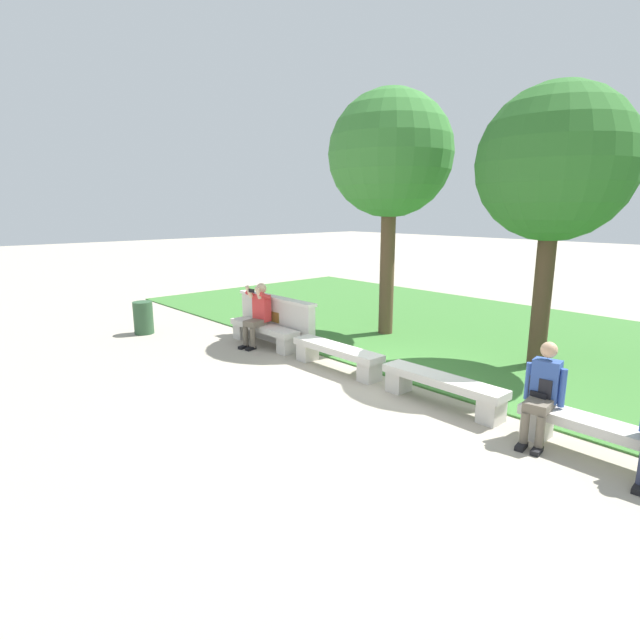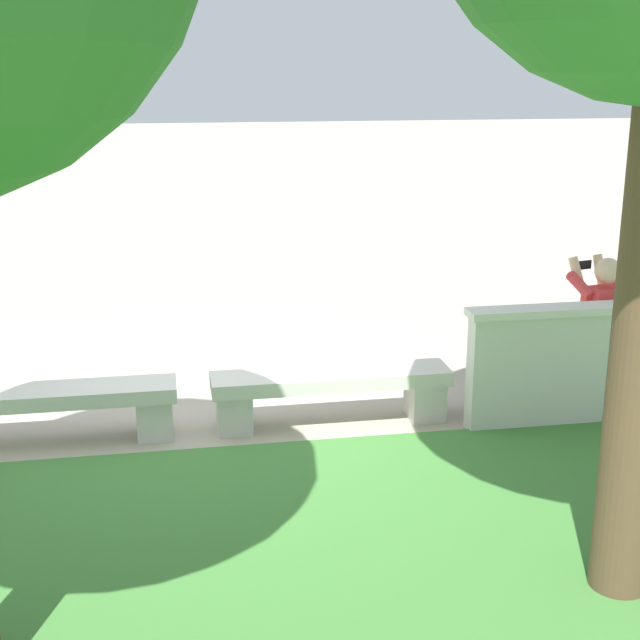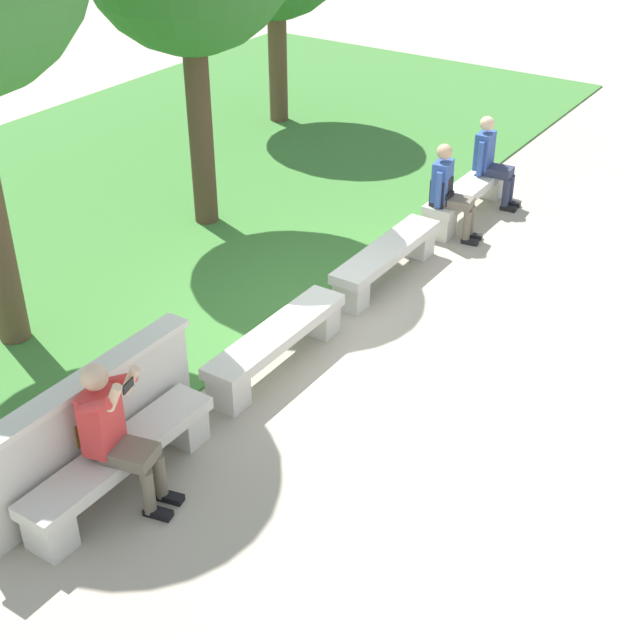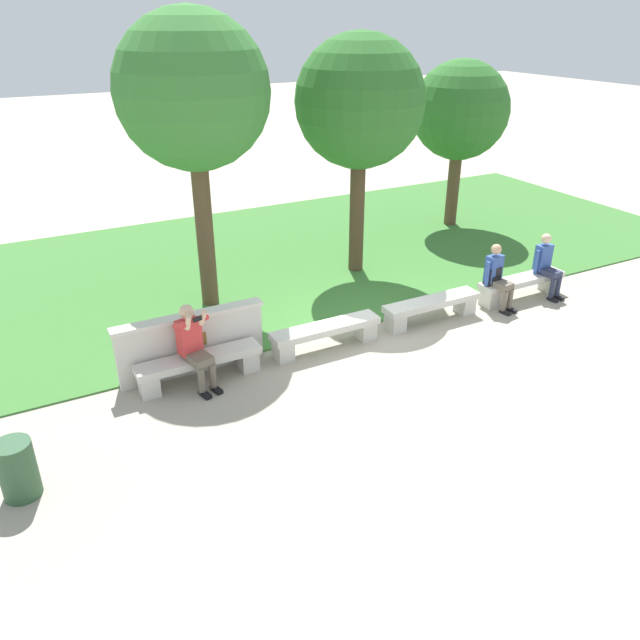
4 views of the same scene
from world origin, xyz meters
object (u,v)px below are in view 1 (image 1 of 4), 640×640
at_px(person_distant, 543,390).
at_px(tree_right_background, 390,156).
at_px(bench_main, 264,332).
at_px(backpack, 542,391).
at_px(bench_mid, 442,386).
at_px(bench_far, 607,437).
at_px(bench_near, 337,354).
at_px(tree_behind_wall, 555,165).
at_px(person_photographer, 258,311).
at_px(trash_bin, 143,318).

xyz_separation_m(person_distant, tree_right_background, (-4.86, 2.73, 3.28)).
distance_m(bench_main, backpack, 5.92).
xyz_separation_m(bench_mid, bench_far, (2.23, 0.00, 0.00)).
height_order(bench_mid, tree_right_background, tree_right_background).
distance_m(bench_far, person_distant, 0.84).
relative_size(bench_near, tree_behind_wall, 0.40).
bearing_deg(tree_behind_wall, person_photographer, -147.54).
height_order(bench_far, person_photographer, person_photographer).
xyz_separation_m(bench_near, trash_bin, (-4.93, -1.47, 0.08)).
bearing_deg(tree_behind_wall, bench_mid, -91.59).
bearing_deg(trash_bin, bench_near, 16.61).
height_order(person_photographer, trash_bin, person_photographer).
distance_m(backpack, tree_right_background, 6.43).
distance_m(person_photographer, tree_behind_wall, 6.16).
bearing_deg(backpack, tree_right_background, 151.27).
bearing_deg(trash_bin, person_photographer, 28.01).
height_order(tree_behind_wall, tree_right_background, tree_right_background).
distance_m(person_distant, tree_behind_wall, 4.35).
xyz_separation_m(bench_mid, backpack, (1.45, 0.02, 0.33)).
relative_size(person_distant, tree_right_background, 0.24).
bearing_deg(bench_main, person_photographer, -134.83).
relative_size(bench_main, bench_near, 1.00).
height_order(bench_near, tree_behind_wall, tree_behind_wall).
bearing_deg(person_distant, bench_main, 179.37).
distance_m(person_photographer, backpack, 5.99).
height_order(backpack, tree_behind_wall, tree_behind_wall).
height_order(backpack, trash_bin, backpack).
height_order(bench_near, person_distant, person_distant).
height_order(bench_main, bench_near, same).
bearing_deg(tree_behind_wall, person_distant, -64.36).
bearing_deg(bench_main, bench_mid, 0.00).
xyz_separation_m(backpack, trash_bin, (-8.61, -1.49, -0.25)).
height_order(bench_near, person_photographer, person_photographer).
xyz_separation_m(bench_mid, person_distant, (1.49, -0.07, 0.37)).
height_order(bench_main, bench_mid, same).
height_order(bench_main, person_photographer, person_photographer).
height_order(bench_near, trash_bin, trash_bin).
bearing_deg(person_photographer, trash_bin, -151.99).
bearing_deg(trash_bin, person_distant, 9.23).
height_order(bench_mid, person_photographer, person_photographer).
bearing_deg(bench_mid, backpack, 0.90).
relative_size(tree_right_background, trash_bin, 7.11).
bearing_deg(tree_right_background, bench_far, -25.43).
distance_m(bench_far, backpack, 0.85).
bearing_deg(tree_behind_wall, tree_right_background, -176.75).
height_order(bench_main, tree_right_background, tree_right_background).
distance_m(bench_near, bench_mid, 2.23).
xyz_separation_m(person_photographer, backpack, (5.99, 0.10, -0.11)).
relative_size(bench_mid, tree_right_background, 0.37).
height_order(person_photographer, person_distant, person_photographer).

